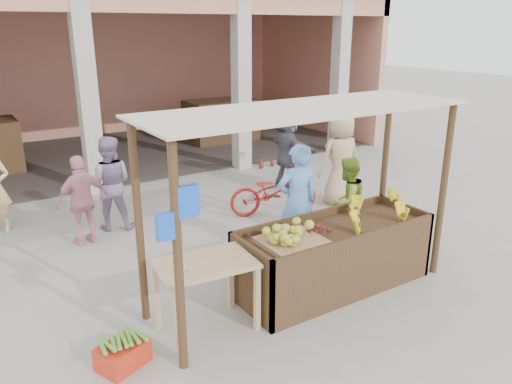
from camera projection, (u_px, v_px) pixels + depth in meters
ground at (302, 296)px, 6.33m from camera, size 60.00×60.00×0.00m
market_building at (92, 49)px, 12.64m from camera, size 14.40×6.40×4.20m
fruit_stall at (334, 258)px, 6.46m from camera, size 2.60×0.95×0.80m
stall_awning at (303, 143)px, 5.75m from camera, size 4.09×1.35×2.39m
banana_heap at (376, 211)px, 6.65m from camera, size 1.22×0.67×0.22m
melon_tray at (292, 237)px, 5.90m from camera, size 0.73×0.63×0.20m
berry_heap at (317, 230)px, 6.15m from camera, size 0.40×0.33×0.13m
side_table at (206, 274)px, 5.42m from camera, size 1.10×0.79×0.85m
papaya_pile at (205, 253)px, 5.34m from camera, size 0.73×0.42×0.21m
red_crate at (123, 355)px, 5.01m from camera, size 0.57×0.50×0.25m
plantain_bundle at (121, 341)px, 4.96m from camera, size 0.36×0.25×0.07m
produce_sacks at (265, 154)px, 12.05m from camera, size 0.80×0.75×0.61m
vendor_blue at (297, 198)px, 7.15m from camera, size 0.76×0.62×1.83m
vendor_green at (347, 200)px, 7.62m from camera, size 0.77×0.52×1.48m
motorcycle at (274, 191)px, 8.97m from camera, size 1.07×1.79×0.88m
shopper_b at (82, 197)px, 7.65m from camera, size 0.96×0.62×1.52m
shopper_c at (341, 154)px, 9.35m from camera, size 0.99×0.69×1.95m
shopper_d at (287, 146)px, 10.39m from camera, size 0.84×1.70×1.77m
shopper_f at (109, 179)px, 8.21m from camera, size 0.97×0.79×1.73m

